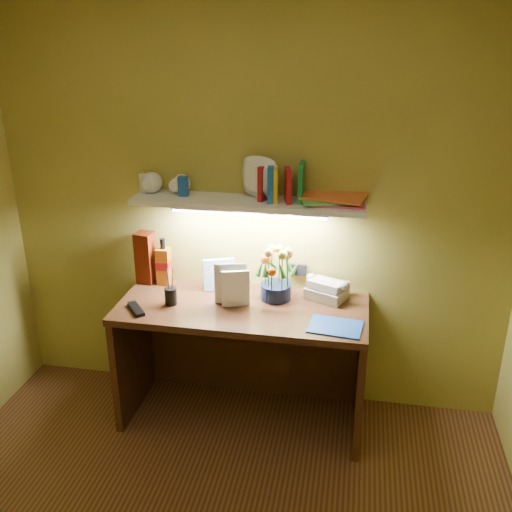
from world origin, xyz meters
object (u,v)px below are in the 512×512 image
(desk, at_px, (243,363))
(whisky_bottle, at_px, (164,261))
(telephone, at_px, (327,288))
(desk_clock, at_px, (342,288))
(flower_bouquet, at_px, (276,273))

(desk, distance_m, whisky_bottle, 0.77)
(telephone, xyz_separation_m, whisky_bottle, (-0.98, 0.03, 0.08))
(telephone, xyz_separation_m, desk_clock, (0.08, 0.05, -0.02))
(flower_bouquet, bearing_deg, desk, -143.10)
(telephone, relative_size, whisky_bottle, 0.74)
(flower_bouquet, height_order, telephone, flower_bouquet)
(telephone, bearing_deg, flower_bouquet, -145.89)
(desk, distance_m, flower_bouquet, 0.57)
(desk, bearing_deg, whisky_bottle, 158.03)
(flower_bouquet, xyz_separation_m, whisky_bottle, (-0.70, 0.08, -0.01))
(desk_clock, bearing_deg, flower_bouquet, -171.11)
(telephone, distance_m, desk_clock, 0.10)
(telephone, height_order, desk_clock, telephone)
(telephone, bearing_deg, desk, -134.74)
(flower_bouquet, height_order, whisky_bottle, flower_bouquet)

